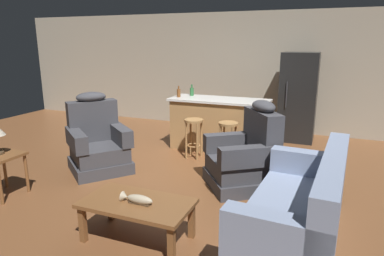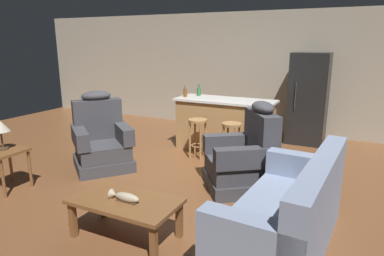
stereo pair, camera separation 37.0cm
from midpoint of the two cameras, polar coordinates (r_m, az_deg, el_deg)
The scene contains 14 objects.
ground_plane at distance 5.26m, azimuth -2.14°, elevation -7.66°, with size 12.00×12.00×0.00m.
back_wall at distance 7.87m, azimuth 7.26°, elevation 9.29°, with size 12.00×0.05×2.60m.
coffee_table at distance 3.57m, azimuth -12.16°, elevation -12.73°, with size 1.10×0.60×0.42m.
fish_figurine at distance 3.49m, azimuth -12.27°, elevation -11.55°, with size 0.34×0.10×0.10m.
couch at distance 3.55m, azimuth 14.70°, elevation -13.41°, with size 0.96×1.95×0.94m.
recliner_near_lamp at distance 5.57m, azimuth -17.30°, elevation -2.46°, with size 1.18×1.18×1.20m.
recliner_near_island at distance 4.73m, azimuth 6.81°, elevation -4.88°, with size 1.17×1.17×1.20m.
end_table at distance 5.13m, azimuth -31.15°, elevation -4.90°, with size 0.48×0.48×0.56m.
kitchen_island at distance 6.32m, azimuth 2.84°, elevation 0.63°, with size 1.80×0.70×0.95m.
bar_stool_left at distance 5.84m, azimuth -1.51°, elevation -0.56°, with size 0.32×0.32×0.68m.
bar_stool_right at distance 5.63m, azimuth 4.18°, elevation -1.15°, with size 0.32×0.32×0.68m.
refrigerator at distance 7.12m, azimuth 15.86°, elevation 4.95°, with size 0.70×0.69×1.76m.
bottle_tall_green at distance 6.58m, azimuth -1.65°, elevation 6.10°, with size 0.08×0.08×0.21m.
bottle_short_amber at distance 6.43m, azimuth -3.89°, elevation 5.87°, with size 0.07×0.07×0.21m.
Camera 1 is at (1.85, -4.53, 1.96)m, focal length 32.00 mm.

